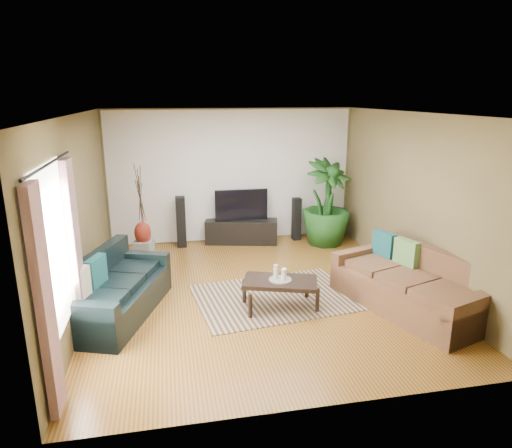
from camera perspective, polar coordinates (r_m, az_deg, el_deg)
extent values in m
plane|color=olive|center=(7.14, 0.31, -8.57)|extent=(5.50, 5.50, 0.00)
plane|color=white|center=(6.51, 0.35, 13.63)|extent=(5.50, 5.50, 0.00)
plane|color=brown|center=(9.35, -3.04, 5.97)|extent=(5.00, 0.00, 5.00)
plane|color=brown|center=(4.17, 7.94, -6.93)|extent=(5.00, 0.00, 5.00)
plane|color=brown|center=(6.68, -21.19, 0.88)|extent=(0.00, 5.50, 5.50)
plane|color=brown|center=(7.59, 19.19, 2.78)|extent=(0.00, 5.50, 5.50)
plane|color=white|center=(9.34, -3.04, 5.96)|extent=(4.90, 0.00, 4.90)
plane|color=white|center=(5.15, -23.89, -3.09)|extent=(0.00, 1.80, 1.80)
cube|color=gray|center=(4.55, -24.88, -9.06)|extent=(0.08, 0.35, 2.20)
cube|color=gray|center=(5.92, -21.66, -3.04)|extent=(0.08, 0.35, 2.20)
cylinder|color=black|center=(4.95, -24.49, 6.86)|extent=(0.03, 1.90, 0.03)
cube|color=black|center=(6.59, -16.94, -7.44)|extent=(1.46, 2.15, 0.85)
cube|color=brown|center=(6.83, 18.52, -6.74)|extent=(1.66, 2.42, 0.85)
cube|color=tan|center=(6.99, 2.46, -9.09)|extent=(2.55, 1.96, 0.01)
cube|color=black|center=(6.60, 3.03, -8.70)|extent=(1.16, 0.85, 0.42)
cylinder|color=gray|center=(6.51, 3.06, -6.94)|extent=(0.32, 0.32, 0.01)
cylinder|color=beige|center=(6.48, 2.49, -5.98)|extent=(0.07, 0.07, 0.21)
cylinder|color=white|center=(6.45, 3.50, -6.33)|extent=(0.07, 0.07, 0.16)
cylinder|color=#E9E4C5|center=(6.56, 3.53, -6.10)|extent=(0.07, 0.07, 0.13)
cube|color=black|center=(9.39, -1.82, -0.92)|extent=(1.52, 0.76, 0.49)
cube|color=black|center=(9.24, -1.85, 2.41)|extent=(1.07, 0.06, 0.63)
cube|color=black|center=(9.20, -9.36, 0.26)|extent=(0.18, 0.21, 1.02)
cube|color=black|center=(9.58, 5.08, 0.63)|extent=(0.17, 0.18, 0.89)
imported|color=#194918|center=(9.27, 8.80, 2.67)|extent=(1.28, 1.28, 1.73)
cylinder|color=black|center=(9.47, 8.61, -1.70)|extent=(0.32, 0.32, 0.25)
cube|color=gray|center=(8.81, -13.85, -3.07)|extent=(0.41, 0.41, 0.33)
ellipsoid|color=maroon|center=(8.71, -13.99, -1.09)|extent=(0.30, 0.30, 0.43)
cube|color=brown|center=(7.62, -17.67, -5.75)|extent=(0.57, 0.57, 0.49)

